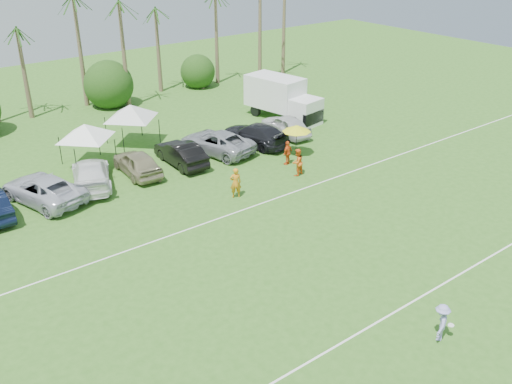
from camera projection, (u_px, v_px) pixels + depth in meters
ground at (387, 365)px, 22.29m from camera, size 120.00×120.00×0.00m
field_lines at (261, 274)px, 27.99m from camera, size 80.00×12.10×0.01m
palm_tree_5 at (31, 20)px, 45.74m from camera, size 2.40×2.40×9.90m
palm_tree_6 at (78, 5)px, 47.57m from camera, size 2.40×2.40×10.90m
palm_tree_8 at (173, 16)px, 53.27m from camera, size 2.40×2.40×8.90m
palm_tree_9 at (217, 2)px, 55.64m from camera, size 2.40×2.40×9.90m
bush_tree_2 at (105, 85)px, 52.61m from camera, size 4.00×4.00×4.00m
bush_tree_3 at (197, 69)px, 58.11m from camera, size 4.00×4.00×4.00m
sideline_player_a at (236, 183)px, 35.28m from camera, size 0.85×0.72×1.97m
sideline_player_b at (297, 162)px, 38.32m from camera, size 1.03×0.86×1.89m
sideline_player_c at (288, 153)px, 40.06m from camera, size 1.11×0.72×1.75m
box_truck at (282, 97)px, 48.82m from camera, size 3.72×7.19×3.53m
canopy_tent_left at (84, 124)px, 38.90m from camera, size 4.42×4.42×3.58m
canopy_tent_right at (130, 105)px, 42.49m from camera, size 4.60×4.60×3.73m
market_umbrella at (297, 128)px, 41.01m from camera, size 2.10×2.10×2.34m
frisbee_player at (441, 322)px, 23.34m from camera, size 1.26×1.09×1.70m
parked_car_2 at (43, 189)px, 34.78m from camera, size 4.35×6.56×1.68m
parked_car_3 at (91, 174)px, 36.81m from camera, size 4.23×6.23×1.68m
parked_car_4 at (137, 163)px, 38.50m from camera, size 2.27×5.03×1.68m
parked_car_5 at (181, 153)px, 40.05m from camera, size 1.93×5.14×1.68m
parked_car_6 at (217, 142)px, 42.05m from camera, size 4.14×6.52×1.68m
parked_car_7 at (255, 134)px, 43.54m from camera, size 3.47×6.13×1.68m
parked_car_8 at (285, 125)px, 45.44m from camera, size 2.28×5.03×1.68m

